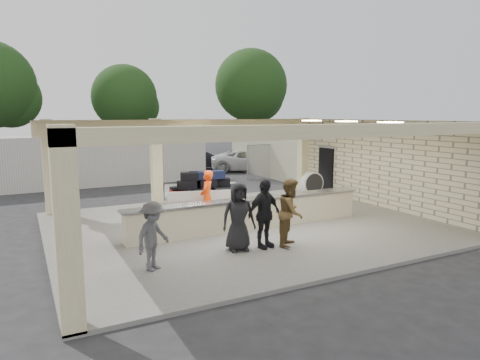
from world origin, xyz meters
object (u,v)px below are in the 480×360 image
passenger_a (291,212)px  car_white_a (249,161)px  passenger_c (153,236)px  car_white_b (312,156)px  drum_fan (312,184)px  baggage_handler (207,198)px  car_dark (202,159)px  passenger_d (238,216)px  luggage_cart (203,191)px  container_white (92,160)px  baggage_counter (251,213)px  passenger_b (264,214)px

passenger_a → car_white_a: bearing=22.0°
passenger_c → car_white_b: 23.51m
passenger_a → car_white_a: 16.52m
drum_fan → passenger_c: (-8.75, -5.60, 0.22)m
baggage_handler → car_white_b: baggage_handler is taller
car_white_b → car_dark: car_dark is taller
passenger_a → passenger_d: (-1.50, 0.26, -0.01)m
luggage_cart → container_white: container_white is taller
luggage_cart → drum_fan: (5.58, 0.96, -0.29)m
luggage_cart → container_white: bearing=117.5°
baggage_counter → drum_fan: drum_fan is taller
car_dark → container_white: size_ratio=0.32×
luggage_cart → passenger_b: bearing=-76.6°
passenger_a → car_dark: (4.52, 17.50, -0.38)m
car_white_a → container_white: size_ratio=0.40×
passenger_c → car_dark: (8.46, 17.64, -0.26)m
baggage_handler → container_white: container_white is taller
drum_fan → passenger_b: (-5.60, -5.33, 0.35)m
car_white_a → car_dark: car_white_a is taller
drum_fan → car_white_b: bearing=54.8°
luggage_cart → car_dark: 14.03m
car_dark → baggage_handler: bearing=175.2°
passenger_d → car_white_b: size_ratio=0.45×
passenger_d → baggage_handler: bearing=94.0°
passenger_c → car_dark: size_ratio=0.41×
passenger_a → passenger_b: bearing=126.7°
passenger_d → container_white: bearing=107.2°
baggage_handler → car_white_b: (14.09, 13.08, -0.35)m
car_white_b → drum_fan: bearing=128.3°
container_white → passenger_d: bearing=-84.5°
passenger_b → car_dark: (5.30, 17.36, -0.39)m
baggage_counter → car_white_b: size_ratio=1.98×
passenger_b → car_white_a: size_ratio=0.39×
baggage_counter → luggage_cart: luggage_cart is taller
luggage_cart → baggage_handler: 1.39m
baggage_handler → passenger_b: passenger_b is taller
passenger_a → passenger_d: bearing=126.7°
baggage_handler → car_dark: bearing=-160.9°
passenger_c → car_white_b: size_ratio=0.39×
baggage_counter → luggage_cart: bearing=104.3°
luggage_cart → baggage_handler: baggage_handler is taller
drum_fan → baggage_handler: 6.42m
passenger_a → container_white: bearing=59.1°
luggage_cart → baggage_handler: bearing=-93.4°
baggage_handler → car_dark: size_ratio=0.46×
baggage_counter → passenger_c: 4.39m
drum_fan → car_dark: size_ratio=0.28×
luggage_cart → car_white_b: size_ratio=0.73×
passenger_c → car_white_a: (10.79, 15.17, -0.22)m
passenger_a → passenger_c: size_ratio=1.15×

